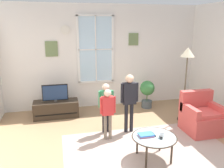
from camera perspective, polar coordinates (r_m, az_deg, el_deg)
name	(u,v)px	position (r m, az deg, el deg)	size (l,w,h in m)	color
ground_plane	(136,156)	(4.42, 5.86, -17.23)	(6.07, 6.23, 0.02)	#9E7A56
back_wall	(103,56)	(6.60, -2.16, 6.84)	(5.47, 0.17, 2.85)	silver
area_rug	(149,153)	(4.51, 9.20, -16.42)	(3.11, 2.18, 0.01)	tan
tv_stand	(56,109)	(6.13, -13.55, -5.98)	(1.11, 0.48, 0.42)	#2D2319
television	(55,93)	(6.00, -13.80, -2.07)	(0.64, 0.08, 0.44)	#4C4C4C
armchair	(201,117)	(5.51, 21.12, -7.64)	(0.76, 0.74, 0.87)	#D14C47
coffee_table	(154,138)	(4.18, 10.33, -12.90)	(0.78, 0.78, 0.43)	#99B2B7
book_stack	(146,135)	(4.15, 8.36, -12.26)	(0.26, 0.17, 0.05)	#C96281
cup	(162,135)	(4.15, 12.17, -12.05)	(0.07, 0.07, 0.11)	white
remote_near_books	(161,137)	(4.15, 11.94, -12.66)	(0.04, 0.14, 0.02)	black
remote_near_cup	(153,134)	(4.22, 10.12, -12.11)	(0.04, 0.14, 0.02)	black
person_red_shirt	(108,109)	(4.67, -1.08, -6.08)	(0.32, 0.15, 1.07)	#726656
person_black_shirt	(129,97)	(4.96, 4.26, -3.13)	(0.39, 0.18, 1.29)	black
person_green_shirt	(106,102)	(4.97, -1.50, -4.53)	(0.33, 0.15, 1.10)	black
potted_plant_by_window	(147,91)	(6.60, 8.64, -1.80)	(0.41, 0.41, 0.78)	#4C565B
floor_lamp	(187,60)	(5.71, 18.00, 5.69)	(0.32, 0.32, 1.80)	black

